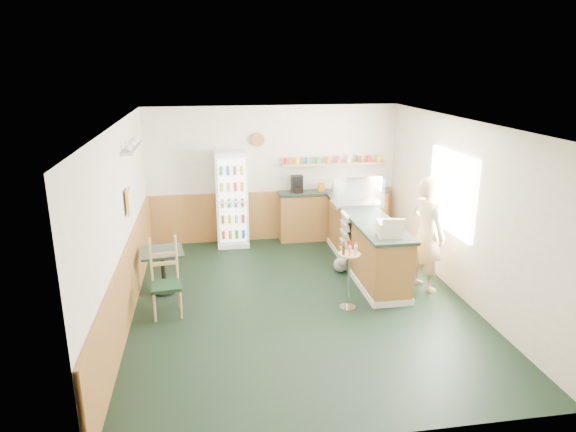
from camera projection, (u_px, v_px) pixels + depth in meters
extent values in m
plane|color=black|center=(300.00, 302.00, 7.81)|extent=(6.00, 6.00, 0.00)
cube|color=beige|center=(273.00, 174.00, 10.26)|extent=(5.00, 0.02, 2.70)
cube|color=beige|center=(120.00, 225.00, 7.04)|extent=(0.02, 6.00, 2.70)
cube|color=beige|center=(462.00, 209.00, 7.80)|extent=(0.02, 6.00, 2.70)
cube|color=silver|center=(301.00, 122.00, 7.03)|extent=(5.00, 6.00, 0.02)
cube|color=olive|center=(274.00, 215.00, 10.47)|extent=(4.98, 0.05, 1.00)
cube|color=olive|center=(129.00, 282.00, 7.29)|extent=(0.05, 5.98, 1.00)
cube|color=white|center=(451.00, 192.00, 8.02)|extent=(0.06, 1.45, 1.25)
cube|color=gold|center=(129.00, 202.00, 7.46)|extent=(0.03, 0.32, 0.38)
cube|color=silver|center=(132.00, 148.00, 7.74)|extent=(0.18, 1.20, 0.03)
cylinder|color=#A25C28|center=(258.00, 140.00, 9.95)|extent=(0.26, 0.04, 0.26)
cube|color=olive|center=(365.00, 244.00, 8.89)|extent=(0.60, 2.95, 0.95)
cube|color=silver|center=(364.00, 267.00, 9.01)|extent=(0.64, 2.97, 0.10)
cube|color=#253328|center=(366.00, 216.00, 8.74)|extent=(0.68, 3.01, 0.05)
cube|color=olive|center=(333.00, 216.00, 10.50)|extent=(2.20, 0.38, 0.95)
cube|color=#253328|center=(333.00, 192.00, 10.35)|extent=(2.24, 0.42, 0.05)
cube|color=tan|center=(333.00, 164.00, 10.27)|extent=(2.10, 0.22, 0.04)
cube|color=black|center=(297.00, 184.00, 10.18)|extent=(0.22, 0.18, 0.34)
cylinder|color=#B2664C|center=(286.00, 161.00, 10.10)|extent=(0.10, 0.10, 0.12)
cylinder|color=#B2664C|center=(297.00, 161.00, 10.13)|extent=(0.10, 0.10, 0.12)
cylinder|color=#B2664C|center=(307.00, 160.00, 10.16)|extent=(0.10, 0.10, 0.12)
cylinder|color=#B2664C|center=(318.00, 160.00, 10.19)|extent=(0.10, 0.10, 0.12)
cylinder|color=#B2664C|center=(328.00, 160.00, 10.23)|extent=(0.10, 0.10, 0.12)
cylinder|color=#B2664C|center=(338.00, 159.00, 10.26)|extent=(0.10, 0.10, 0.12)
cylinder|color=#B2664C|center=(349.00, 159.00, 10.29)|extent=(0.10, 0.10, 0.12)
cylinder|color=#B2664C|center=(359.00, 159.00, 10.32)|extent=(0.10, 0.10, 0.12)
cylinder|color=#B2664C|center=(369.00, 159.00, 10.35)|extent=(0.10, 0.10, 0.12)
cylinder|color=#B2664C|center=(379.00, 158.00, 10.39)|extent=(0.10, 0.10, 0.12)
cube|color=white|center=(232.00, 199.00, 10.04)|extent=(0.62, 0.44, 1.87)
cube|color=white|center=(232.00, 201.00, 9.82)|extent=(0.52, 0.02, 1.65)
cube|color=silver|center=(233.00, 202.00, 9.75)|extent=(0.56, 0.02, 1.71)
cube|color=silver|center=(357.00, 204.00, 9.28)|extent=(0.90, 0.47, 0.06)
cube|color=silver|center=(357.00, 190.00, 9.21)|extent=(0.88, 0.45, 0.45)
cube|color=beige|center=(390.00, 229.00, 7.65)|extent=(0.42, 0.44, 0.21)
imported|color=tan|center=(427.00, 234.00, 8.01)|extent=(0.62, 0.73, 1.85)
cylinder|color=silver|center=(347.00, 307.00, 7.61)|extent=(0.25, 0.25, 0.02)
cylinder|color=silver|center=(348.00, 281.00, 7.49)|extent=(0.04, 0.04, 0.84)
cylinder|color=tan|center=(349.00, 254.00, 7.37)|extent=(0.32, 0.32, 0.02)
cylinder|color=red|center=(356.00, 248.00, 7.39)|extent=(0.04, 0.04, 0.14)
cylinder|color=red|center=(350.00, 247.00, 7.44)|extent=(0.04, 0.04, 0.14)
cylinder|color=red|center=(344.00, 248.00, 7.40)|extent=(0.04, 0.04, 0.14)
cylinder|color=red|center=(344.00, 250.00, 7.31)|extent=(0.04, 0.04, 0.14)
cylinder|color=red|center=(350.00, 251.00, 7.25)|extent=(0.04, 0.04, 0.14)
cylinder|color=red|center=(356.00, 250.00, 7.29)|extent=(0.04, 0.04, 0.14)
cube|color=black|center=(345.00, 256.00, 8.94)|extent=(0.05, 0.40, 0.03)
cube|color=silver|center=(344.00, 253.00, 8.92)|extent=(0.09, 0.36, 0.14)
cube|color=black|center=(345.00, 248.00, 8.89)|extent=(0.05, 0.40, 0.03)
cube|color=silver|center=(344.00, 244.00, 8.87)|extent=(0.09, 0.36, 0.14)
cube|color=black|center=(346.00, 239.00, 8.85)|extent=(0.05, 0.40, 0.03)
cube|color=silver|center=(345.00, 235.00, 8.82)|extent=(0.09, 0.36, 0.14)
cube|color=black|center=(346.00, 230.00, 8.80)|extent=(0.05, 0.40, 0.03)
cube|color=silver|center=(345.00, 226.00, 8.78)|extent=(0.09, 0.36, 0.14)
cube|color=black|center=(346.00, 221.00, 8.75)|extent=(0.05, 0.40, 0.03)
cube|color=silver|center=(345.00, 217.00, 8.73)|extent=(0.09, 0.36, 0.14)
cylinder|color=black|center=(165.00, 291.00, 8.13)|extent=(0.36, 0.36, 0.04)
cylinder|color=black|center=(163.00, 272.00, 8.03)|extent=(0.07, 0.07, 0.64)
cube|color=#253328|center=(162.00, 252.00, 7.94)|extent=(0.71, 0.71, 0.04)
cube|color=black|center=(166.00, 286.00, 7.28)|extent=(0.46, 0.46, 0.05)
cylinder|color=tan|center=(153.00, 307.00, 7.15)|extent=(0.04, 0.04, 0.44)
cylinder|color=tan|center=(179.00, 305.00, 7.21)|extent=(0.04, 0.04, 0.44)
cylinder|color=tan|center=(155.00, 296.00, 7.49)|extent=(0.04, 0.04, 0.44)
cylinder|color=tan|center=(180.00, 294.00, 7.55)|extent=(0.04, 0.04, 0.44)
cube|color=tan|center=(165.00, 259.00, 7.36)|extent=(0.38, 0.08, 0.68)
sphere|color=gray|center=(340.00, 265.00, 8.89)|extent=(0.25, 0.25, 0.25)
sphere|color=gray|center=(342.00, 262.00, 8.75)|extent=(0.15, 0.15, 0.15)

